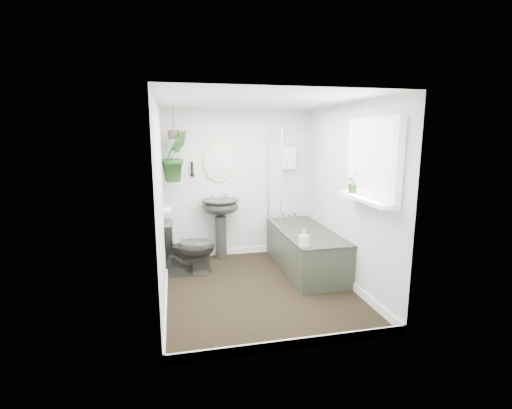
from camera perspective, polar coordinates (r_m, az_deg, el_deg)
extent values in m
cube|color=black|center=(4.83, 0.40, -12.78)|extent=(2.30, 2.80, 0.02)
cube|color=white|center=(4.43, 0.44, 15.82)|extent=(2.30, 2.80, 0.02)
cube|color=white|center=(5.85, -2.69, 3.26)|extent=(2.30, 0.02, 2.30)
cube|color=white|center=(3.16, 6.18, -3.49)|extent=(2.30, 0.02, 2.30)
cube|color=white|center=(4.38, -14.54, 0.29)|extent=(0.02, 2.80, 2.30)
cube|color=white|center=(4.88, 13.82, 1.39)|extent=(0.02, 2.80, 2.30)
cube|color=white|center=(4.81, 0.40, -12.13)|extent=(2.30, 2.80, 0.10)
cube|color=white|center=(5.94, 5.08, 7.22)|extent=(0.20, 0.10, 0.35)
ellipsoid|color=beige|center=(5.73, -5.80, 6.57)|extent=(0.46, 0.03, 0.62)
cylinder|color=black|center=(5.70, -9.79, 5.43)|extent=(0.04, 0.04, 0.22)
cylinder|color=white|center=(5.11, -13.50, -1.01)|extent=(0.11, 0.11, 0.11)
cube|color=white|center=(4.17, 17.53, 6.54)|extent=(0.08, 1.00, 0.90)
cube|color=white|center=(4.19, 16.37, 0.83)|extent=(0.18, 1.00, 0.04)
cube|color=white|center=(4.15, 16.98, 6.55)|extent=(0.01, 0.86, 0.76)
imported|color=#282925|center=(5.26, -10.50, -6.38)|extent=(0.77, 0.45, 0.77)
imported|color=black|center=(4.45, 14.95, 3.29)|extent=(0.27, 0.26, 0.24)
imported|color=black|center=(5.41, -12.40, 7.29)|extent=(0.50, 0.46, 0.72)
imported|color=black|center=(4.53, 7.37, -5.14)|extent=(0.11, 0.11, 0.21)
cylinder|color=#483A2F|center=(5.40, -12.53, 10.47)|extent=(0.16, 0.16, 0.12)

